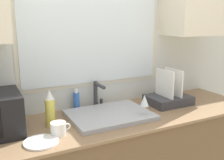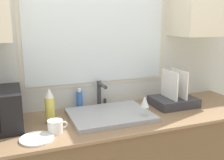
# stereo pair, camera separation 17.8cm
# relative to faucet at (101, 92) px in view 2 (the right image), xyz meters

# --- Properties ---
(wall_back) EXTENTS (6.00, 0.38, 2.60)m
(wall_back) POSITION_rel_faucet_xyz_m (0.01, 0.07, 0.39)
(wall_back) COLOR silver
(wall_back) RESTS_ON ground_plane
(sink_basin) EXTENTS (0.57, 0.44, 0.03)m
(sink_basin) POSITION_rel_faucet_xyz_m (-0.00, -0.22, -0.11)
(sink_basin) COLOR #9EA0A5
(sink_basin) RESTS_ON countertop
(faucet) EXTENTS (0.08, 0.18, 0.21)m
(faucet) POSITION_rel_faucet_xyz_m (0.00, 0.00, 0.00)
(faucet) COLOR #333338
(faucet) RESTS_ON countertop
(dish_rack) EXTENTS (0.34, 0.27, 0.29)m
(dish_rack) POSITION_rel_faucet_xyz_m (0.56, -0.17, -0.07)
(dish_rack) COLOR #333338
(dish_rack) RESTS_ON countertop
(spray_bottle) EXTENTS (0.06, 0.06, 0.24)m
(spray_bottle) POSITION_rel_faucet_xyz_m (-0.42, -0.19, -0.01)
(spray_bottle) COLOR #D8CC4C
(spray_bottle) RESTS_ON countertop
(soap_bottle) EXTENTS (0.05, 0.05, 0.16)m
(soap_bottle) POSITION_rel_faucet_xyz_m (-0.16, 0.03, -0.05)
(soap_bottle) COLOR blue
(soap_bottle) RESTS_ON countertop
(mug_near_sink) EXTENTS (0.12, 0.09, 0.08)m
(mug_near_sink) POSITION_rel_faucet_xyz_m (-0.41, -0.35, -0.09)
(mug_near_sink) COLOR white
(mug_near_sink) RESTS_ON countertop
(wine_glass) EXTENTS (0.06, 0.06, 0.17)m
(wine_glass) POSITION_rel_faucet_xyz_m (0.20, -0.36, -0.00)
(wine_glass) COLOR silver
(wine_glass) RESTS_ON countertop
(small_plate) EXTENTS (0.20, 0.20, 0.01)m
(small_plate) POSITION_rel_faucet_xyz_m (-0.53, -0.41, -0.12)
(small_plate) COLOR white
(small_plate) RESTS_ON countertop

